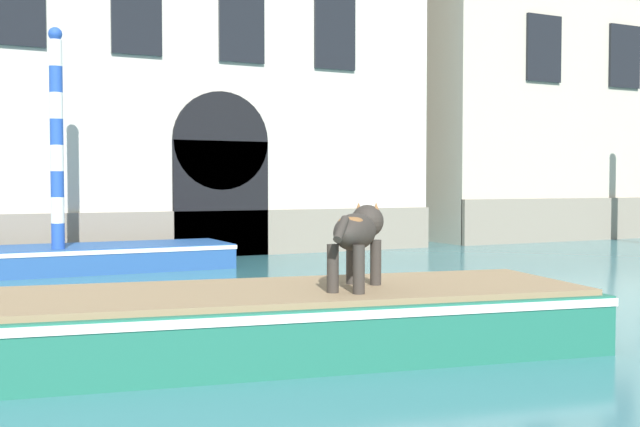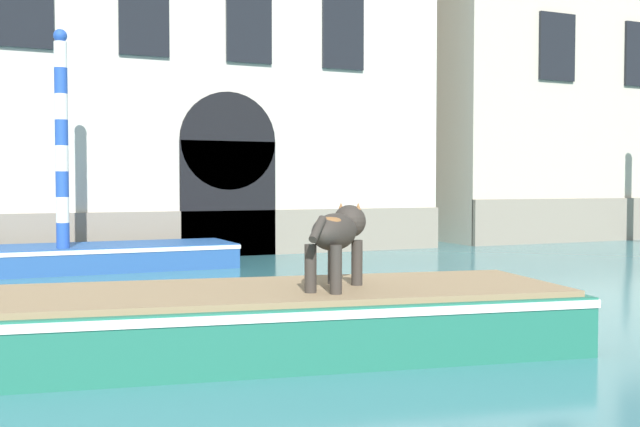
# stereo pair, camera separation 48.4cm
# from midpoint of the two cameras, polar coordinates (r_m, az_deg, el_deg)

# --- Properties ---
(palazzo_right) EXTENTS (12.21, 6.13, 14.57)m
(palazzo_right) POSITION_cam_midpoint_polar(r_m,az_deg,el_deg) (27.89, 17.03, 13.63)
(palazzo_right) COLOR #BCB29E
(palazzo_right) RESTS_ON ground_plane
(boat_foreground) EXTENTS (7.05, 3.21, 0.66)m
(boat_foreground) POSITION_cam_midpoint_polar(r_m,az_deg,el_deg) (7.71, -5.97, -8.06)
(boat_foreground) COLOR #1E6651
(boat_foreground) RESTS_ON ground_plane
(dog_on_deck) EXTENTS (0.99, 1.02, 0.87)m
(dog_on_deck) POSITION_cam_midpoint_polar(r_m,az_deg,el_deg) (7.70, 1.08, -1.47)
(dog_on_deck) COLOR #332D28
(dog_on_deck) RESTS_ON boat_foreground
(boat_moored_near_palazzo) EXTENTS (6.15, 1.92, 0.50)m
(boat_moored_near_palazzo) POSITION_cam_midpoint_polar(r_m,az_deg,el_deg) (15.67, -19.06, -3.22)
(boat_moored_near_palazzo) COLOR #234C8C
(boat_moored_near_palazzo) RESTS_ON ground_plane
(mooring_pole_0) EXTENTS (0.26, 0.26, 4.67)m
(mooring_pole_0) POSITION_cam_midpoint_polar(r_m,az_deg,el_deg) (15.08, -20.29, 4.51)
(mooring_pole_0) COLOR white
(mooring_pole_0) RESTS_ON ground_plane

